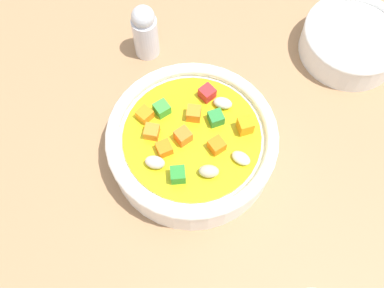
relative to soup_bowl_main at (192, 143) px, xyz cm
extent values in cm
cube|color=#9E754F|center=(0.00, 0.00, -3.91)|extent=(140.00, 140.00, 2.00)
cylinder|color=white|center=(0.00, 0.00, -0.81)|extent=(19.10, 19.10, 4.19)
torus|color=white|center=(0.00, 0.00, 1.73)|extent=(19.44, 19.44, 1.48)
cylinder|color=gold|center=(0.00, 0.00, 1.48)|extent=(15.58, 15.58, 0.40)
cube|color=orange|center=(4.20, 4.08, 2.31)|extent=(2.07, 2.07, 1.25)
ellipsoid|color=beige|center=(-1.80, 4.97, 2.42)|extent=(2.38, 2.59, 1.47)
cube|color=#27862C|center=(-4.07, 3.22, 2.49)|extent=(1.92, 1.92, 1.61)
ellipsoid|color=#C6B694|center=(-4.86, -0.27, 2.38)|extent=(2.18, 2.56, 1.40)
ellipsoid|color=beige|center=(-4.64, -3.85, 2.16)|extent=(2.59, 2.38, 0.96)
cube|color=orange|center=(-1.38, -5.78, 2.61)|extent=(1.67, 1.67, 1.85)
cube|color=orange|center=(2.22, -1.08, 2.43)|extent=(2.11, 2.11, 1.50)
cube|color=green|center=(4.17, 2.03, 2.35)|extent=(1.86, 1.86, 1.33)
cube|color=#2B8738|center=(0.81, -3.19, 2.36)|extent=(1.59, 1.59, 1.34)
cube|color=orange|center=(-0.56, 3.48, 2.29)|extent=(1.62, 1.62, 1.21)
cube|color=red|center=(4.18, -3.52, 2.41)|extent=(1.98, 1.98, 1.46)
ellipsoid|color=beige|center=(2.36, -4.70, 2.26)|extent=(2.43, 2.58, 1.15)
cube|color=orange|center=(-2.36, -1.96, 2.38)|extent=(1.86, 1.86, 1.39)
cube|color=orange|center=(1.81, 4.06, 2.35)|extent=(2.14, 2.14, 1.33)
cube|color=orange|center=(-0.01, 1.06, 2.46)|extent=(1.91, 1.91, 1.55)
cylinder|color=white|center=(6.38, -24.94, -1.14)|extent=(13.03, 13.03, 3.53)
torus|color=white|center=(6.38, -24.94, 0.89)|extent=(13.16, 13.16, 1.04)
cylinder|color=silver|center=(16.25, 0.13, 0.10)|extent=(3.27, 3.27, 6.00)
sphere|color=silver|center=(16.25, 0.13, 3.83)|extent=(2.94, 2.94, 2.94)
camera|label=1|loc=(-21.20, 8.36, 47.42)|focal=42.89mm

